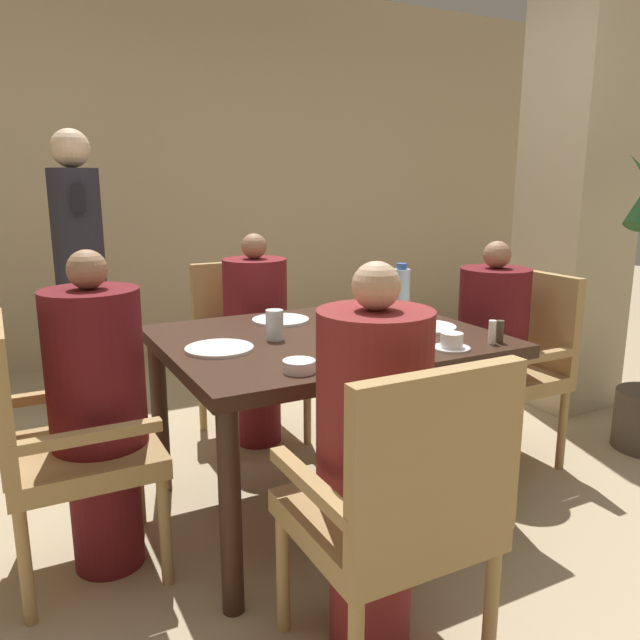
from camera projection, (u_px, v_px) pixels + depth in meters
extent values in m
plane|color=tan|center=(326.00, 505.00, 2.64)|extent=(16.00, 16.00, 0.00)
cube|color=tan|center=(158.00, 172.00, 4.62)|extent=(8.00, 0.06, 2.80)
cube|color=#BCAD8E|center=(578.00, 179.00, 3.61)|extent=(0.49, 0.49, 2.70)
cube|color=#331E14|center=(326.00, 341.00, 2.48)|extent=(1.27, 1.02, 0.05)
cylinder|color=#331E14|center=(230.00, 512.00, 1.92)|extent=(0.07, 0.07, 0.69)
cylinder|color=#331E14|center=(509.00, 441.00, 2.43)|extent=(0.07, 0.07, 0.69)
cylinder|color=#331E14|center=(160.00, 416.00, 2.70)|extent=(0.07, 0.07, 0.69)
cylinder|color=#331E14|center=(383.00, 378.00, 3.21)|extent=(0.07, 0.07, 0.69)
cube|color=#A88451|center=(84.00, 455.00, 2.12)|extent=(0.49, 0.49, 0.07)
cube|color=#A88451|center=(2.00, 392.00, 1.97)|extent=(0.05, 0.49, 0.45)
cube|color=#A88451|center=(72.00, 393.00, 2.28)|extent=(0.44, 0.04, 0.04)
cube|color=#A88451|center=(89.00, 436.00, 1.90)|extent=(0.44, 0.04, 0.04)
cylinder|color=#A88451|center=(138.00, 478.00, 2.46)|extent=(0.04, 0.04, 0.39)
cylinder|color=#A88451|center=(165.00, 531.00, 2.09)|extent=(0.04, 0.04, 0.39)
cylinder|color=#A88451|center=(19.00, 504.00, 2.26)|extent=(0.04, 0.04, 0.39)
cylinder|color=#A88451|center=(25.00, 567.00, 1.89)|extent=(0.04, 0.04, 0.39)
cylinder|color=#5B1419|center=(106.00, 504.00, 2.19)|extent=(0.24, 0.24, 0.46)
cylinder|color=#5B1419|center=(95.00, 368.00, 2.08)|extent=(0.32, 0.32, 0.54)
sphere|color=#997051|center=(87.00, 269.00, 2.01)|extent=(0.13, 0.13, 0.13)
cube|color=#A88451|center=(252.00, 360.00, 3.25)|extent=(0.49, 0.49, 0.07)
cube|color=#A88451|center=(236.00, 303.00, 3.39)|extent=(0.49, 0.05, 0.45)
cube|color=#A88451|center=(291.00, 327.00, 3.32)|extent=(0.04, 0.44, 0.04)
cube|color=#A88451|center=(210.00, 336.00, 3.12)|extent=(0.04, 0.44, 0.04)
cylinder|color=#A88451|center=(307.00, 408.00, 3.21)|extent=(0.04, 0.04, 0.39)
cylinder|color=#A88451|center=(229.00, 422.00, 3.02)|extent=(0.04, 0.04, 0.39)
cylinder|color=#A88451|center=(274.00, 384.00, 3.58)|extent=(0.04, 0.04, 0.39)
cylinder|color=#A88451|center=(202.00, 396.00, 3.39)|extent=(0.04, 0.04, 0.39)
cylinder|color=maroon|center=(258.00, 399.00, 3.24)|extent=(0.24, 0.24, 0.46)
cylinder|color=maroon|center=(255.00, 308.00, 3.14)|extent=(0.32, 0.32, 0.50)
sphere|color=#997051|center=(254.00, 246.00, 3.07)|extent=(0.13, 0.13, 0.13)
cube|color=#A88451|center=(499.00, 377.00, 2.97)|extent=(0.49, 0.49, 0.07)
cube|color=#A88451|center=(537.00, 319.00, 3.01)|extent=(0.05, 0.49, 0.45)
cube|color=#A88451|center=(537.00, 357.00, 2.74)|extent=(0.44, 0.04, 0.04)
cube|color=#A88451|center=(469.00, 335.00, 3.13)|extent=(0.44, 0.04, 0.04)
cylinder|color=#A88451|center=(493.00, 447.00, 2.74)|extent=(0.04, 0.04, 0.39)
cylinder|color=#A88451|center=(433.00, 416.00, 3.11)|extent=(0.04, 0.04, 0.39)
cylinder|color=#A88451|center=(562.00, 430.00, 2.93)|extent=(0.04, 0.04, 0.39)
cylinder|color=#A88451|center=(498.00, 402.00, 3.30)|extent=(0.04, 0.04, 0.39)
cylinder|color=#5B1419|center=(487.00, 418.00, 2.99)|extent=(0.24, 0.24, 0.46)
cylinder|color=#5B1419|center=(493.00, 321.00, 2.88)|extent=(0.32, 0.32, 0.49)
sphere|color=#997051|center=(497.00, 255.00, 2.81)|extent=(0.12, 0.12, 0.12)
cube|color=#A88451|center=(383.00, 518.00, 1.73)|extent=(0.49, 0.49, 0.07)
cube|color=#A88451|center=(438.00, 462.00, 1.48)|extent=(0.49, 0.05, 0.45)
cube|color=#A88451|center=(311.00, 485.00, 1.59)|extent=(0.04, 0.44, 0.04)
cube|color=#A88451|center=(450.00, 451.00, 1.80)|extent=(0.04, 0.44, 0.04)
cylinder|color=#A88451|center=(283.00, 572.00, 1.87)|extent=(0.04, 0.04, 0.39)
cylinder|color=#A88451|center=(400.00, 535.00, 2.06)|extent=(0.04, 0.04, 0.39)
cylinder|color=#A88451|center=(491.00, 613.00, 1.69)|extent=(0.04, 0.04, 0.39)
cylinder|color=maroon|center=(371.00, 569.00, 1.82)|extent=(0.24, 0.24, 0.46)
cylinder|color=maroon|center=(374.00, 407.00, 1.71)|extent=(0.32, 0.32, 0.54)
sphere|color=tan|center=(376.00, 286.00, 1.64)|extent=(0.13, 0.13, 0.13)
cylinder|color=#2D2D33|center=(87.00, 349.00, 3.64)|extent=(0.21, 0.21, 0.76)
cylinder|color=#23232D|center=(77.00, 227.00, 3.49)|extent=(0.28, 0.28, 0.65)
sphere|color=beige|center=(70.00, 148.00, 3.39)|extent=(0.21, 0.21, 0.21)
cube|color=black|center=(78.00, 199.00, 3.30)|extent=(0.07, 0.01, 0.14)
cylinder|color=white|center=(281.00, 320.00, 2.71)|extent=(0.25, 0.25, 0.01)
cylinder|color=white|center=(219.00, 348.00, 2.25)|extent=(0.25, 0.25, 0.01)
cylinder|color=white|center=(426.00, 327.00, 2.58)|extent=(0.25, 0.25, 0.01)
cylinder|color=white|center=(451.00, 348.00, 2.27)|extent=(0.14, 0.14, 0.01)
cylinder|color=white|center=(452.00, 340.00, 2.26)|extent=(0.08, 0.08, 0.05)
cylinder|color=white|center=(299.00, 366.00, 1.99)|extent=(0.11, 0.11, 0.04)
cylinder|color=silver|center=(401.00, 295.00, 2.71)|extent=(0.08, 0.08, 0.23)
cylinder|color=#3359B2|center=(402.00, 266.00, 2.68)|extent=(0.04, 0.04, 0.03)
cylinder|color=silver|center=(411.00, 337.00, 2.21)|extent=(0.07, 0.07, 0.12)
cylinder|color=silver|center=(275.00, 325.00, 2.39)|extent=(0.07, 0.07, 0.12)
cylinder|color=white|center=(492.00, 332.00, 2.33)|extent=(0.03, 0.03, 0.09)
cylinder|color=#4C3D2D|center=(500.00, 332.00, 2.35)|extent=(0.03, 0.03, 0.09)
cube|color=silver|center=(397.00, 312.00, 2.88)|extent=(0.14, 0.11, 0.00)
cube|color=silver|center=(402.00, 309.00, 2.96)|extent=(0.04, 0.04, 0.00)
cube|color=silver|center=(368.00, 339.00, 2.40)|extent=(0.16, 0.04, 0.00)
cube|color=silver|center=(388.00, 338.00, 2.42)|extent=(0.06, 0.03, 0.00)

